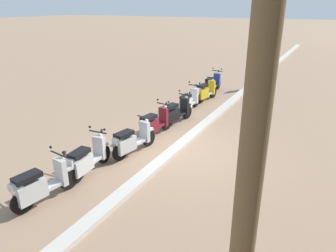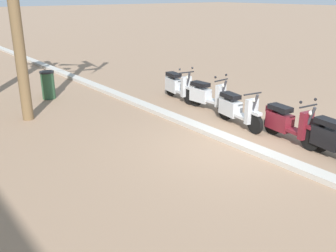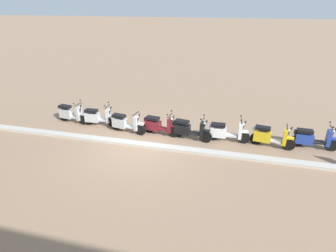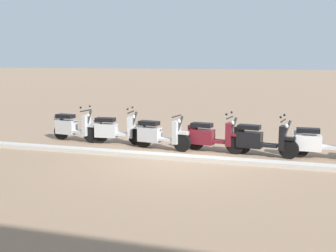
# 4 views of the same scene
# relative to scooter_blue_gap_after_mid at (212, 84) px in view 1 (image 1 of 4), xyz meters

# --- Properties ---
(ground_plane) EXTENTS (200.00, 200.00, 0.00)m
(ground_plane) POSITION_rel_scooter_blue_gap_after_mid_xyz_m (6.87, 1.56, -0.44)
(ground_plane) COLOR #93755B
(curb_strip) EXTENTS (60.00, 0.36, 0.12)m
(curb_strip) POSITION_rel_scooter_blue_gap_after_mid_xyz_m (6.87, 1.46, -0.38)
(curb_strip) COLOR #BCB7AD
(curb_strip) RESTS_ON ground
(scooter_blue_gap_after_mid) EXTENTS (1.80, 0.56, 1.17)m
(scooter_blue_gap_after_mid) POSITION_rel_scooter_blue_gap_after_mid_xyz_m (0.00, 0.00, 0.00)
(scooter_blue_gap_after_mid) COLOR black
(scooter_blue_gap_after_mid) RESTS_ON ground
(scooter_yellow_last_in_row) EXTENTS (1.78, 0.62, 1.04)m
(scooter_yellow_last_in_row) POSITION_rel_scooter_blue_gap_after_mid_xyz_m (1.67, 0.27, 0.02)
(scooter_yellow_last_in_row) COLOR black
(scooter_yellow_last_in_row) RESTS_ON ground
(scooter_white_far_back) EXTENTS (1.83, 0.56, 1.17)m
(scooter_white_far_back) POSITION_rel_scooter_blue_gap_after_mid_xyz_m (3.46, 0.23, 0.00)
(scooter_white_far_back) COLOR black
(scooter_white_far_back) RESTS_ON ground
(scooter_black_mid_rear) EXTENTS (1.81, 0.64, 1.17)m
(scooter_black_mid_rear) POSITION_rel_scooter_blue_gap_after_mid_xyz_m (5.02, 0.39, 0.01)
(scooter_black_mid_rear) COLOR black
(scooter_black_mid_rear) RESTS_ON ground
(scooter_maroon_lead_nearest) EXTENTS (1.72, 0.59, 1.17)m
(scooter_maroon_lead_nearest) POSITION_rel_scooter_blue_gap_after_mid_xyz_m (6.40, 0.26, 0.01)
(scooter_maroon_lead_nearest) COLOR black
(scooter_maroon_lead_nearest) RESTS_ON ground
(scooter_silver_mid_front) EXTENTS (1.79, 0.64, 1.04)m
(scooter_silver_mid_front) POSITION_rel_scooter_blue_gap_after_mid_xyz_m (7.96, 0.38, 0.00)
(scooter_silver_mid_front) COLOR black
(scooter_silver_mid_front) RESTS_ON ground
(scooter_silver_second_in_line) EXTENTS (1.74, 0.56, 1.17)m
(scooter_silver_second_in_line) POSITION_rel_scooter_blue_gap_after_mid_xyz_m (9.53, 0.03, 0.00)
(scooter_silver_second_in_line) COLOR black
(scooter_silver_second_in_line) RESTS_ON ground
(scooter_silver_tail_end) EXTENTS (1.72, 0.60, 1.17)m
(scooter_silver_tail_end) POSITION_rel_scooter_blue_gap_after_mid_xyz_m (11.02, -0.01, 0.02)
(scooter_silver_tail_end) COLOR black
(scooter_silver_tail_end) RESTS_ON ground
(crossing_sign) EXTENTS (0.60, 0.14, 2.40)m
(crossing_sign) POSITION_rel_scooter_blue_gap_after_mid_xyz_m (-2.85, 2.60, 1.06)
(crossing_sign) COLOR #939399
(crossing_sign) RESTS_ON ground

